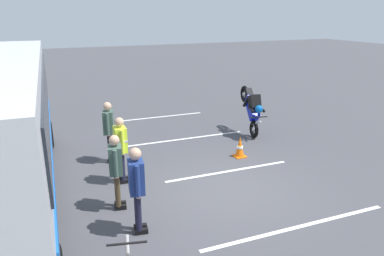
{
  "coord_description": "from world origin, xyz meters",
  "views": [
    {
      "loc": [
        -7.02,
        3.97,
        4.13
      ],
      "look_at": [
        1.73,
        0.19,
        1.1
      ],
      "focal_mm": 34.22,
      "sensor_mm": 36.0,
      "label": 1
    }
  ],
  "objects_px": {
    "spectator_far_left": "(137,183)",
    "spectator_left": "(116,166)",
    "spectator_right": "(109,127)",
    "spectator_centre": "(121,144)",
    "stunt_motorcycle": "(252,107)",
    "traffic_cone": "(240,147)"
  },
  "relations": [
    {
      "from": "spectator_left",
      "to": "spectator_right",
      "type": "relative_size",
      "value": 0.96
    },
    {
      "from": "spectator_right",
      "to": "stunt_motorcycle",
      "type": "bearing_deg",
      "value": -84.61
    },
    {
      "from": "spectator_right",
      "to": "spectator_centre",
      "type": "bearing_deg",
      "value": -179.83
    },
    {
      "from": "spectator_right",
      "to": "traffic_cone",
      "type": "bearing_deg",
      "value": -107.45
    },
    {
      "from": "spectator_left",
      "to": "stunt_motorcycle",
      "type": "height_order",
      "value": "stunt_motorcycle"
    },
    {
      "from": "spectator_centre",
      "to": "spectator_right",
      "type": "height_order",
      "value": "spectator_right"
    },
    {
      "from": "spectator_left",
      "to": "spectator_far_left",
      "type": "bearing_deg",
      "value": -171.39
    },
    {
      "from": "spectator_left",
      "to": "traffic_cone",
      "type": "distance_m",
      "value": 4.33
    },
    {
      "from": "spectator_right",
      "to": "spectator_far_left",
      "type": "bearing_deg",
      "value": 176.74
    },
    {
      "from": "spectator_left",
      "to": "traffic_cone",
      "type": "bearing_deg",
      "value": -68.79
    },
    {
      "from": "spectator_far_left",
      "to": "spectator_left",
      "type": "xyz_separation_m",
      "value": [
        1.08,
        0.16,
        -0.05
      ]
    },
    {
      "from": "traffic_cone",
      "to": "stunt_motorcycle",
      "type": "bearing_deg",
      "value": -40.87
    },
    {
      "from": "spectator_far_left",
      "to": "spectator_left",
      "type": "distance_m",
      "value": 1.09
    },
    {
      "from": "spectator_far_left",
      "to": "spectator_right",
      "type": "bearing_deg",
      "value": -3.26
    },
    {
      "from": "spectator_centre",
      "to": "spectator_left",
      "type": "bearing_deg",
      "value": 162.81
    },
    {
      "from": "spectator_centre",
      "to": "stunt_motorcycle",
      "type": "height_order",
      "value": "stunt_motorcycle"
    },
    {
      "from": "spectator_far_left",
      "to": "spectator_left",
      "type": "height_order",
      "value": "spectator_far_left"
    },
    {
      "from": "spectator_left",
      "to": "spectator_right",
      "type": "xyz_separation_m",
      "value": [
        2.68,
        -0.38,
        0.05
      ]
    },
    {
      "from": "traffic_cone",
      "to": "spectator_centre",
      "type": "bearing_deg",
      "value": 94.98
    },
    {
      "from": "spectator_right",
      "to": "traffic_cone",
      "type": "xyz_separation_m",
      "value": [
        -1.13,
        -3.61,
        -0.75
      ]
    },
    {
      "from": "spectator_far_left",
      "to": "spectator_left",
      "type": "relative_size",
      "value": 1.04
    },
    {
      "from": "stunt_motorcycle",
      "to": "traffic_cone",
      "type": "relative_size",
      "value": 3.15
    }
  ]
}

